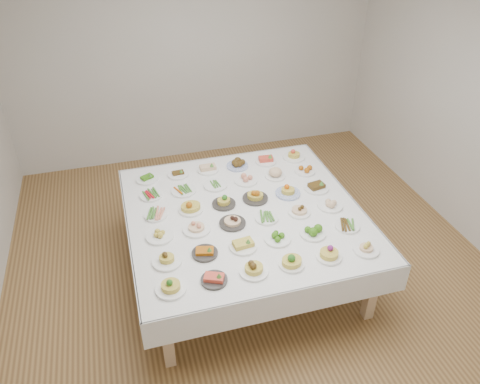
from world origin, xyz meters
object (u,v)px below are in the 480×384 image
object	(u,v)px
display_table	(244,217)
dish_35	(294,154)
dish_18	(156,214)
dish_0	(171,284)

from	to	relation	value
display_table	dish_35	xyz separation A→B (m)	(0.84, 0.83, 0.12)
display_table	dish_35	distance (m)	1.19
display_table	dish_18	size ratio (longest dim) A/B	9.69
dish_35	dish_0	bearing A→B (deg)	-135.26
display_table	dish_18	bearing A→B (deg)	169.08
dish_18	dish_35	world-z (taller)	dish_35
display_table	dish_35	bearing A→B (deg)	44.79
display_table	dish_18	world-z (taller)	dish_18
dish_0	dish_35	size ratio (longest dim) A/B	0.97
dish_18	dish_0	bearing A→B (deg)	-90.83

